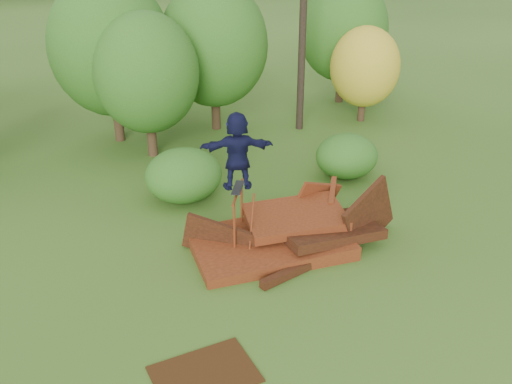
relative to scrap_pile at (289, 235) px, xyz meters
name	(u,v)px	position (x,y,z in m)	size (l,w,h in m)	color
ground	(321,281)	(0.00, -1.71, -0.34)	(240.00, 240.00, 0.00)	#2D5116
scrap_pile	(289,235)	(0.00, 0.00, 0.00)	(5.71, 2.98, 2.11)	#431C0C
grind_rail	(238,210)	(-1.19, 0.53, 0.73)	(0.84, 1.35, 1.61)	maroon
skateboard	(238,188)	(-1.18, 0.55, 1.33)	(0.61, 0.81, 0.08)	black
skater	(237,151)	(-1.18, 0.55, 2.32)	(1.80, 0.57, 1.94)	black
flat_plate	(204,374)	(-3.52, -3.51, -0.33)	(1.88, 1.35, 0.03)	#331D0B
tree_1	(110,46)	(-2.41, 9.66, 3.23)	(4.38, 4.38, 6.10)	black
tree_2	(146,73)	(-1.64, 7.63, 2.64)	(3.59, 3.59, 5.05)	black
tree_3	(214,45)	(1.44, 9.44, 3.03)	(4.15, 4.15, 5.76)	black
tree_4	(365,67)	(7.36, 7.93, 1.93)	(2.83, 2.83, 3.91)	black
tree_5	(343,30)	(7.96, 10.69, 2.91)	(3.93, 3.93, 5.53)	black
shrub_left	(184,175)	(-1.66, 3.74, 0.46)	(2.31, 2.13, 1.60)	#1F4712
shrub_right	(347,156)	(3.71, 3.24, 0.39)	(2.05, 1.88, 1.45)	#1F4712
utility_pole	(303,5)	(4.52, 8.09, 4.47)	(1.40, 0.28, 9.47)	black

